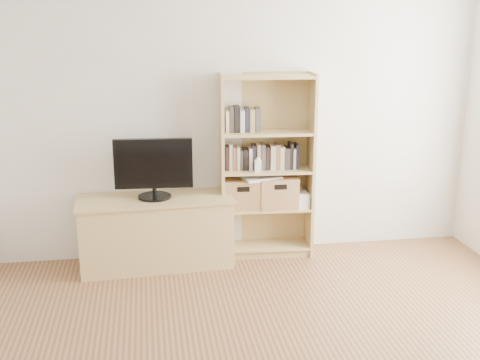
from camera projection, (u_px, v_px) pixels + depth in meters
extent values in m
cube|color=white|center=(232.00, 114.00, 5.39)|extent=(4.50, 0.02, 2.60)
cube|color=tan|center=(156.00, 233.00, 5.31)|extent=(1.34, 0.57, 0.60)
cube|color=tan|center=(267.00, 167.00, 5.41)|extent=(0.85, 0.35, 1.67)
cube|color=black|center=(154.00, 168.00, 5.15)|extent=(0.67, 0.09, 0.53)
cube|color=black|center=(267.00, 157.00, 5.41)|extent=(0.81, 0.24, 0.21)
cube|color=black|center=(246.00, 120.00, 5.30)|extent=(0.38, 0.15, 0.20)
cube|color=white|center=(258.00, 166.00, 5.30)|extent=(0.06, 0.04, 0.11)
cube|color=olive|center=(242.00, 193.00, 5.45)|extent=(0.35, 0.30, 0.27)
cube|color=olive|center=(278.00, 191.00, 5.48)|extent=(0.35, 0.29, 0.28)
cube|color=white|center=(261.00, 177.00, 5.41)|extent=(0.38, 0.30, 0.03)
cube|color=beige|center=(298.00, 199.00, 5.52)|extent=(0.17, 0.25, 0.11)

